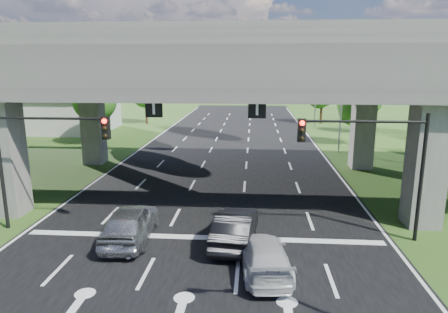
# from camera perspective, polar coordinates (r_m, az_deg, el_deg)

# --- Properties ---
(ground) EXTENTS (160.00, 160.00, 0.00)m
(ground) POSITION_cam_1_polar(r_m,az_deg,el_deg) (16.36, -4.71, -16.56)
(ground) COLOR #2A4817
(ground) RESTS_ON ground
(road) EXTENTS (18.00, 120.00, 0.03)m
(road) POSITION_cam_1_polar(r_m,az_deg,el_deg) (25.48, -1.23, -5.53)
(road) COLOR black
(road) RESTS_ON ground
(overpass) EXTENTS (80.00, 15.00, 10.00)m
(overpass) POSITION_cam_1_polar(r_m,az_deg,el_deg) (26.19, -0.88, 12.56)
(overpass) COLOR #3D3B38
(overpass) RESTS_ON ground
(warehouse) EXTENTS (20.00, 10.00, 4.00)m
(warehouse) POSITION_cam_1_polar(r_m,az_deg,el_deg) (56.99, -25.70, 5.43)
(warehouse) COLOR #9E9E99
(warehouse) RESTS_ON ground
(signal_right) EXTENTS (5.76, 0.54, 6.00)m
(signal_right) POSITION_cam_1_polar(r_m,az_deg,el_deg) (19.22, 20.75, 0.47)
(signal_right) COLOR black
(signal_right) RESTS_ON ground
(signal_left) EXTENTS (5.76, 0.54, 6.00)m
(signal_left) POSITION_cam_1_polar(r_m,az_deg,el_deg) (21.04, -24.72, 1.13)
(signal_left) COLOR black
(signal_left) RESTS_ON ground
(streetlight_far) EXTENTS (3.38, 0.25, 10.00)m
(streetlight_far) POSITION_cam_1_polar(r_m,az_deg,el_deg) (38.92, 15.96, 9.08)
(streetlight_far) COLOR gray
(streetlight_far) RESTS_ON ground
(streetlight_beyond) EXTENTS (3.38, 0.25, 10.00)m
(streetlight_beyond) POSITION_cam_1_polar(r_m,az_deg,el_deg) (54.68, 12.62, 10.16)
(streetlight_beyond) COLOR gray
(streetlight_beyond) RESTS_ON ground
(tree_left_near) EXTENTS (4.50, 4.50, 7.80)m
(tree_left_near) POSITION_cam_1_polar(r_m,az_deg,el_deg) (43.39, -17.98, 7.91)
(tree_left_near) COLOR black
(tree_left_near) RESTS_ON ground
(tree_left_mid) EXTENTS (3.91, 3.90, 6.76)m
(tree_left_mid) POSITION_cam_1_polar(r_m,az_deg,el_deg) (51.95, -17.72, 7.90)
(tree_left_mid) COLOR black
(tree_left_mid) RESTS_ON ground
(tree_left_far) EXTENTS (4.80, 4.80, 8.32)m
(tree_left_far) POSITION_cam_1_polar(r_m,az_deg,el_deg) (58.20, -11.13, 9.67)
(tree_left_far) COLOR black
(tree_left_far) RESTS_ON ground
(tree_right_near) EXTENTS (4.20, 4.20, 7.28)m
(tree_right_near) POSITION_cam_1_polar(r_m,az_deg,el_deg) (43.57, 18.64, 7.45)
(tree_right_near) COLOR black
(tree_right_near) RESTS_ON ground
(tree_right_mid) EXTENTS (3.91, 3.90, 6.76)m
(tree_right_mid) POSITION_cam_1_polar(r_m,az_deg,el_deg) (52.07, 19.70, 7.77)
(tree_right_mid) COLOR black
(tree_right_mid) RESTS_ON ground
(tree_right_far) EXTENTS (4.50, 4.50, 7.80)m
(tree_right_far) POSITION_cam_1_polar(r_m,az_deg,el_deg) (58.98, 13.92, 9.26)
(tree_right_far) COLOR black
(tree_right_far) RESTS_ON ground
(car_silver) EXTENTS (2.23, 5.04, 1.69)m
(car_silver) POSITION_cam_1_polar(r_m,az_deg,el_deg) (19.35, -13.22, -9.21)
(car_silver) COLOR #96989D
(car_silver) RESTS_ON road
(car_dark) EXTENTS (2.14, 4.91, 1.57)m
(car_dark) POSITION_cam_1_polar(r_m,az_deg,el_deg) (18.54, 1.66, -10.05)
(car_dark) COLOR black
(car_dark) RESTS_ON road
(car_white) EXTENTS (2.34, 4.73, 1.32)m
(car_white) POSITION_cam_1_polar(r_m,az_deg,el_deg) (16.31, 5.79, -13.93)
(car_white) COLOR #B4B4B4
(car_white) RESTS_ON road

